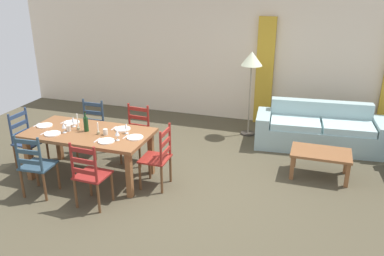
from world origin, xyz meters
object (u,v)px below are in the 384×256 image
at_px(wine_glass_near_left, 64,126).
at_px(coffee_cup_primary, 105,132).
at_px(wine_glass_far_right, 126,126).
at_px(wine_glass_near_right, 117,133).
at_px(coffee_table, 321,155).
at_px(wine_bottle, 86,124).
at_px(dining_chair_head_west, 27,140).
at_px(couch, 320,131).
at_px(wine_glass_far_left, 73,120).
at_px(dining_chair_far_left, 91,129).
at_px(dining_chair_near_left, 36,165).
at_px(dining_table, 89,137).
at_px(dining_chair_near_right, 90,175).
at_px(dining_chair_far_right, 136,134).
at_px(coffee_cup_secondary, 69,128).
at_px(standing_lamp, 252,64).
at_px(dining_chair_head_east, 158,157).

bearing_deg(wine_glass_near_left, coffee_cup_primary, 10.69).
bearing_deg(wine_glass_far_right, wine_glass_near_right, -90.61).
bearing_deg(coffee_table, wine_bottle, -162.41).
relative_size(dining_chair_head_west, couch, 0.41).
bearing_deg(wine_glass_far_left, couch, 30.86).
xyz_separation_m(dining_chair_far_left, couch, (3.77, 1.58, -0.19)).
height_order(dining_chair_near_left, wine_glass_near_right, dining_chair_near_left).
bearing_deg(dining_table, dining_chair_near_right, -58.19).
bearing_deg(dining_table, coffee_table, 18.05).
distance_m(dining_chair_far_right, coffee_table, 2.99).
relative_size(dining_chair_head_west, coffee_cup_secondary, 10.67).
bearing_deg(dining_chair_head_west, wine_bottle, 2.21).
height_order(dining_chair_far_right, standing_lamp, standing_lamp).
height_order(dining_chair_far_left, dining_chair_far_right, same).
bearing_deg(coffee_cup_primary, wine_glass_near_right, -26.44).
distance_m(dining_chair_far_right, coffee_cup_primary, 0.84).
bearing_deg(wine_glass_far_left, wine_bottle, -19.57).
bearing_deg(dining_chair_far_left, standing_lamp, 36.03).
xyz_separation_m(dining_chair_far_right, standing_lamp, (1.58, 1.76, 0.93)).
bearing_deg(dining_chair_head_west, dining_chair_near_right, -24.39).
height_order(wine_glass_near_left, wine_glass_far_left, same).
height_order(dining_chair_near_left, wine_glass_near_left, dining_chair_near_left).
height_order(wine_glass_far_right, coffee_cup_primary, wine_glass_far_right).
bearing_deg(standing_lamp, dining_chair_head_west, -141.20).
height_order(wine_glass_near_left, couch, wine_glass_near_left).
xyz_separation_m(dining_chair_near_left, dining_chair_head_east, (1.54, 0.77, 0.00)).
bearing_deg(wine_glass_near_right, wine_glass_far_right, 89.39).
bearing_deg(dining_chair_head_west, dining_chair_near_left, -44.42).
xyz_separation_m(dining_chair_near_left, couch, (3.76, 3.06, -0.19)).
height_order(dining_chair_near_right, coffee_table, dining_chair_near_right).
relative_size(dining_chair_far_left, wine_bottle, 3.04).
relative_size(dining_chair_far_left, wine_glass_near_right, 5.96).
relative_size(dining_chair_head_east, wine_glass_far_right, 5.96).
relative_size(dining_chair_far_right, coffee_table, 1.07).
bearing_deg(coffee_cup_primary, wine_glass_far_left, 167.33).
xyz_separation_m(dining_chair_near_right, wine_glass_near_right, (0.11, 0.60, 0.38)).
bearing_deg(wine_glass_near_right, dining_chair_head_east, 19.09).
height_order(wine_glass_near_left, coffee_table, wine_glass_near_left).
relative_size(dining_table, wine_glass_near_right, 11.80).
distance_m(dining_chair_head_east, coffee_table, 2.51).
xyz_separation_m(dining_chair_near_left, coffee_table, (3.80, 1.84, -0.12)).
relative_size(wine_bottle, wine_glass_far_left, 1.96).
relative_size(wine_glass_far_right, coffee_table, 0.18).
bearing_deg(standing_lamp, wine_glass_near_right, -118.14).
distance_m(dining_chair_head_west, couch, 5.07).
relative_size(dining_chair_near_left, dining_chair_far_left, 1.00).
xyz_separation_m(dining_chair_near_right, couch, (2.88, 3.07, -0.19)).
relative_size(wine_glass_near_right, coffee_table, 0.18).
bearing_deg(dining_chair_head_west, dining_chair_head_east, 1.42).
relative_size(dining_chair_far_left, coffee_cup_secondary, 10.67).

